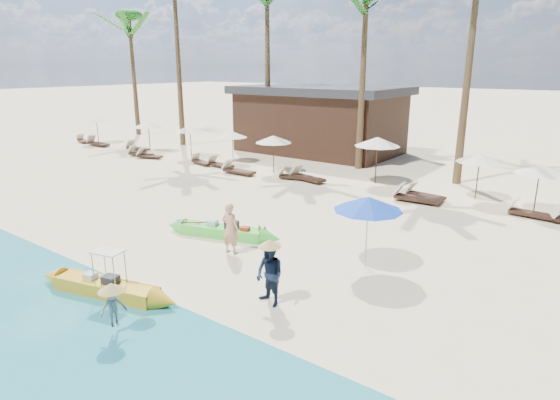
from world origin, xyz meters
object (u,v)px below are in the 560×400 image
Objects in this scene: tourist at (230,229)px; green_canoe at (222,231)px; blue_umbrella at (368,204)px; yellow_canoe at (106,288)px.

green_canoe is at bearing -44.44° from tourist.
yellow_canoe is at bearing -129.38° from blue_umbrella.
green_canoe is at bearing 82.02° from yellow_canoe.
yellow_canoe is 2.21× the size of blue_umbrella.
tourist is (0.68, 3.92, 0.60)m from yellow_canoe.
blue_umbrella is (5.00, 0.65, 1.69)m from green_canoe.
yellow_canoe reaches higher than green_canoe.
tourist is 4.24m from blue_umbrella.
green_canoe is 2.86× the size of tourist.
yellow_canoe is 2.89× the size of tourist.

